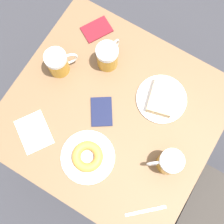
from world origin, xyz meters
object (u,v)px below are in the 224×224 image
at_px(plate_with_cake, 162,98).
at_px(beer_mug_center, 169,162).
at_px(fork, 146,211).
at_px(passport_far_edge, 97,29).
at_px(beer_mug_right, 58,63).
at_px(beer_mug_left, 108,56).
at_px(passport_near_edge, 102,112).
at_px(napkin_folded, 34,132).
at_px(plate_with_donut, 88,157).

bearing_deg(plate_with_cake, beer_mug_center, 32.95).
relative_size(fork, passport_far_edge, 0.84).
relative_size(plate_with_cake, beer_mug_right, 1.73).
distance_m(beer_mug_left, beer_mug_right, 0.21).
relative_size(beer_mug_left, passport_near_edge, 0.89).
relative_size(beer_mug_center, passport_far_edge, 0.81).
height_order(plate_with_cake, beer_mug_center, beer_mug_center).
bearing_deg(passport_near_edge, napkin_folded, -41.59).
relative_size(beer_mug_left, passport_far_edge, 0.89).
bearing_deg(beer_mug_center, passport_near_edge, -98.43).
height_order(beer_mug_left, passport_near_edge, beer_mug_left).
height_order(beer_mug_center, napkin_folded, beer_mug_center).
bearing_deg(plate_with_donut, plate_with_cake, 159.60).
bearing_deg(plate_with_cake, beer_mug_right, -76.97).
bearing_deg(beer_mug_center, plate_with_donut, -63.64).
bearing_deg(beer_mug_left, plate_with_donut, 20.19).
distance_m(plate_with_cake, fork, 0.46).
bearing_deg(beer_mug_right, beer_mug_center, 78.15).
distance_m(beer_mug_center, passport_near_edge, 0.35).
distance_m(beer_mug_center, passport_far_edge, 0.67).
height_order(plate_with_cake, passport_far_edge, plate_with_cake).
bearing_deg(beer_mug_left, plate_with_cake, 84.13).
height_order(fork, passport_far_edge, passport_far_edge).
xyz_separation_m(beer_mug_right, passport_near_edge, (0.07, 0.26, -0.06)).
bearing_deg(plate_with_cake, passport_near_edge, -46.78).
relative_size(beer_mug_right, passport_near_edge, 0.81).
bearing_deg(beer_mug_left, passport_far_edge, -131.01).
height_order(beer_mug_right, passport_near_edge, beer_mug_right).
bearing_deg(fork, plate_with_donut, -101.39).
xyz_separation_m(beer_mug_left, napkin_folded, (0.42, -0.10, -0.06)).
relative_size(beer_mug_center, napkin_folded, 0.63).
bearing_deg(passport_near_edge, passport_far_edge, -145.23).
bearing_deg(napkin_folded, passport_far_edge, -177.33).
relative_size(beer_mug_center, fork, 0.96).
xyz_separation_m(beer_mug_right, napkin_folded, (0.29, 0.06, -0.06)).
bearing_deg(napkin_folded, plate_with_cake, 135.97).
bearing_deg(passport_far_edge, passport_near_edge, 34.77).
height_order(napkin_folded, passport_near_edge, passport_near_edge).
bearing_deg(fork, beer_mug_left, -135.61).
bearing_deg(napkin_folded, beer_mug_right, -167.92).
relative_size(plate_with_cake, passport_near_edge, 1.40).
relative_size(beer_mug_center, beer_mug_right, 1.00).
bearing_deg(passport_far_edge, plate_with_cake, 71.38).
xyz_separation_m(plate_with_donut, beer_mug_center, (-0.14, 0.28, 0.04)).
xyz_separation_m(plate_with_cake, beer_mug_right, (0.10, -0.45, 0.04)).
xyz_separation_m(napkin_folded, fork, (0.03, 0.55, -0.00)).
distance_m(plate_with_donut, passport_near_edge, 0.20).
distance_m(beer_mug_right, napkin_folded, 0.31).
distance_m(beer_mug_left, passport_far_edge, 0.17).
distance_m(beer_mug_left, beer_mug_center, 0.50).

